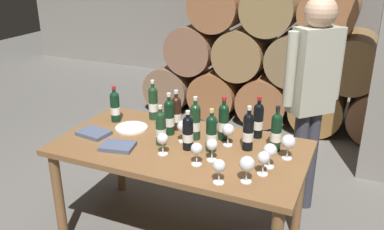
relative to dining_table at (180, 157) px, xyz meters
The scene contains 28 objects.
barrel_stack 2.60m from the dining_table, 90.00° to the left, with size 3.12×0.90×1.69m.
dining_table is the anchor object (origin of this frame).
wine_bottle_0 0.27m from the dining_table, 70.16° to the left, with size 0.07×0.07×0.31m.
wine_bottle_1 0.51m from the dining_table, 16.42° to the left, with size 0.07×0.07×0.31m.
wine_bottle_2 0.22m from the dining_table, 20.42° to the right, with size 0.07×0.07×0.27m.
wine_bottle_3 0.39m from the dining_table, 42.57° to the left, with size 0.07×0.07×0.31m.
wine_bottle_4 0.36m from the dining_table, 120.63° to the left, with size 0.07×0.07×0.30m.
wine_bottle_5 0.31m from the dining_table, ahead, with size 0.07×0.07×0.29m.
wine_bottle_6 0.25m from the dining_table, 165.93° to the right, with size 0.07×0.07×0.28m.
wine_bottle_7 0.60m from the dining_table, 37.82° to the left, with size 0.07×0.07×0.30m.
wine_bottle_8 0.58m from the dining_table, 138.44° to the left, with size 0.07×0.07×0.32m.
wine_bottle_9 0.70m from the dining_table, 163.52° to the left, with size 0.07×0.07×0.28m.
wine_bottle_10 0.67m from the dining_table, 17.84° to the left, with size 0.07×0.07×0.31m.
wine_bottle_11 0.31m from the dining_table, 136.87° to the left, with size 0.07×0.07×0.31m.
wine_glass_0 0.66m from the dining_table, ahead, with size 0.08×0.08×0.16m.
wine_glass_1 0.36m from the dining_table, 22.70° to the right, with size 0.07×0.07×0.15m.
wine_glass_2 0.65m from the dining_table, 27.07° to the right, with size 0.09×0.09×0.16m.
wine_glass_3 0.26m from the dining_table, 106.28° to the right, with size 0.08×0.08×0.15m.
wine_glass_4 0.21m from the dining_table, 96.46° to the left, with size 0.08×0.08×0.16m.
wine_glass_5 0.35m from the dining_table, 44.53° to the right, with size 0.07×0.07×0.15m.
wine_glass_6 0.38m from the dining_table, 23.95° to the left, with size 0.08×0.08×0.16m.
wine_glass_7 0.66m from the dining_table, 14.51° to the right, with size 0.08×0.08×0.15m.
wine_glass_8 0.74m from the dining_table, ahead, with size 0.09×0.09×0.16m.
wine_glass_9 0.57m from the dining_table, 40.86° to the right, with size 0.07×0.07×0.15m.
tasting_notebook 0.43m from the dining_table, 150.60° to the right, with size 0.22×0.16×0.03m, color #4C5670.
leather_ledger 0.66m from the dining_table, behind, with size 0.22×0.16×0.03m, color #4C5670.
serving_plate 0.48m from the dining_table, 166.35° to the left, with size 0.24×0.24×0.01m, color white.
sommelier_presenting 1.12m from the dining_table, 45.49° to the left, with size 0.37×0.38×1.72m.
Camera 1 is at (1.09, -2.29, 2.00)m, focal length 38.63 mm.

